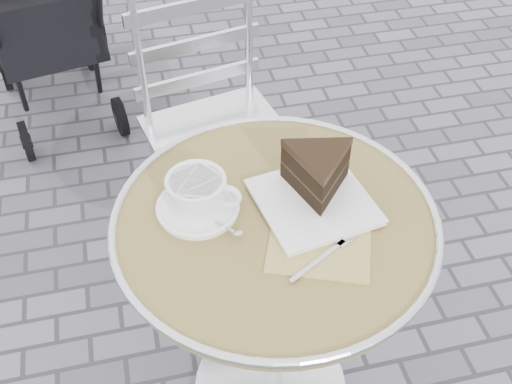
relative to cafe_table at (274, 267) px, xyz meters
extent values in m
cylinder|color=silver|center=(0.00, 0.00, -0.20)|extent=(0.07, 0.07, 0.67)
cylinder|color=tan|center=(0.00, 0.00, 0.15)|extent=(0.70, 0.70, 0.03)
torus|color=silver|center=(0.00, 0.00, 0.16)|extent=(0.72, 0.72, 0.02)
cylinder|color=white|center=(-0.16, 0.07, 0.17)|extent=(0.18, 0.18, 0.01)
cylinder|color=white|center=(-0.16, 0.07, 0.22)|extent=(0.16, 0.16, 0.08)
torus|color=white|center=(-0.10, 0.04, 0.22)|extent=(0.06, 0.03, 0.06)
cylinder|color=beige|center=(-0.16, 0.07, 0.25)|extent=(0.11, 0.11, 0.01)
cube|color=tan|center=(0.08, -0.08, 0.17)|extent=(0.27, 0.27, 0.00)
cube|color=white|center=(0.09, 0.02, 0.17)|extent=(0.27, 0.27, 0.01)
cylinder|color=silver|center=(-0.15, 0.39, -0.33)|extent=(0.02, 0.02, 0.47)
cylinder|color=silver|center=(0.20, 0.46, -0.33)|extent=(0.02, 0.02, 0.47)
cylinder|color=silver|center=(-0.22, 0.73, -0.33)|extent=(0.02, 0.02, 0.47)
cylinder|color=silver|center=(0.12, 0.80, -0.33)|extent=(0.02, 0.02, 0.47)
cube|color=silver|center=(-0.01, 0.60, -0.09)|extent=(0.49, 0.49, 0.02)
cube|color=black|center=(-0.57, 1.54, -0.12)|extent=(0.50, 0.68, 0.37)
cylinder|color=black|center=(-0.70, 1.23, -0.48)|extent=(0.06, 0.17, 0.17)
cylinder|color=black|center=(-0.32, 1.31, -0.48)|extent=(0.06, 0.17, 0.17)
cylinder|color=black|center=(-0.81, 1.78, -0.44)|extent=(0.08, 0.26, 0.26)
cylinder|color=black|center=(-0.43, 1.86, -0.44)|extent=(0.08, 0.26, 0.26)
camera|label=1|loc=(-0.26, -0.91, 1.17)|focal=45.00mm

